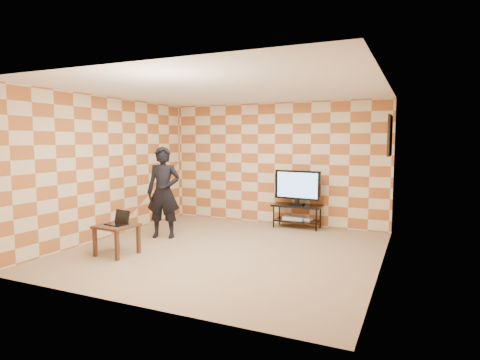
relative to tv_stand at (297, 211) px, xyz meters
The scene contains 14 objects.
floor 2.33m from the tv_stand, 105.49° to the right, with size 5.00×5.00×0.00m, color tan.
wall_back 1.19m from the tv_stand, 154.95° to the left, with size 5.00×0.02×2.70m, color beige.
wall_front 4.85m from the tv_stand, 97.42° to the right, with size 5.00×0.02×2.70m, color beige.
wall_left 3.94m from the tv_stand, 144.59° to the right, with size 0.02×5.00×2.70m, color beige.
wall_right 3.07m from the tv_stand, 49.56° to the right, with size 0.02×5.00×2.70m, color beige.
ceiling 3.27m from the tv_stand, 105.49° to the right, with size 5.00×5.00×0.02m, color white.
wall_art 2.53m from the tv_stand, 19.66° to the right, with size 0.04×0.72×0.72m.
tv_stand is the anchor object (origin of this frame).
tv 0.54m from the tv_stand, 84.23° to the right, with size 1.01×0.22×0.73m.
dvd_player 0.17m from the tv_stand, behind, with size 0.44×0.31×0.07m, color #AEAEB0.
game_console 0.26m from the tv_stand, ahead, with size 0.23×0.17×0.05m, color silver.
side_table 3.82m from the tv_stand, 123.47° to the right, with size 0.61×0.61×0.50m.
laptop 3.79m from the tv_stand, 123.71° to the right, with size 0.38×0.32×0.23m.
person 2.86m from the tv_stand, 138.43° to the right, with size 0.64×0.42×1.75m, color black.
Camera 1 is at (2.97, -6.00, 1.86)m, focal length 30.00 mm.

